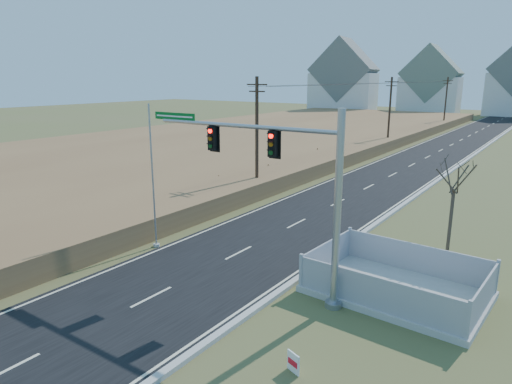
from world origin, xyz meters
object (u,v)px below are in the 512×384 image
at_px(traffic_signal_mast, 294,185).
at_px(bare_tree, 456,174).
at_px(flagpole, 153,192).
at_px(fence_enclosure, 396,288).
at_px(open_sign, 293,363).

bearing_deg(traffic_signal_mast, bare_tree, 58.88).
bearing_deg(traffic_signal_mast, flagpole, 175.12).
distance_m(fence_enclosure, open_sign, 7.10).
height_order(fence_enclosure, bare_tree, bare_tree).
bearing_deg(fence_enclosure, flagpole, -168.33).
relative_size(traffic_signal_mast, open_sign, 14.73).
xyz_separation_m(fence_enclosure, open_sign, (-0.88, -7.05, 0.05)).
bearing_deg(flagpole, bare_tree, 27.53).
bearing_deg(bare_tree, open_sign, -98.19).
height_order(open_sign, bare_tree, bare_tree).
xyz_separation_m(fence_enclosure, flagpole, (-12.50, -1.87, 2.75)).
bearing_deg(flagpole, traffic_signal_mast, -4.21).
relative_size(traffic_signal_mast, bare_tree, 1.80).
distance_m(open_sign, flagpole, 13.01).
height_order(traffic_signal_mast, flagpole, traffic_signal_mast).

